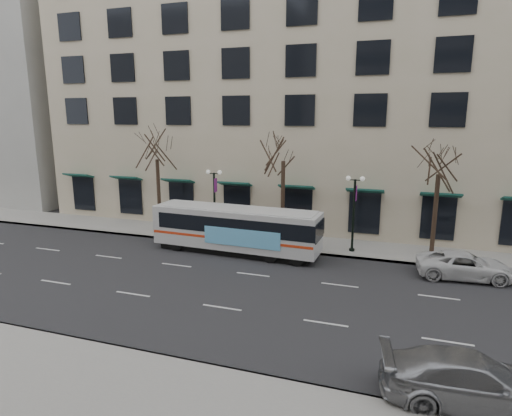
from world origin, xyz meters
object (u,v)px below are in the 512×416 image
at_px(tree_far_left, 156,147).
at_px(silver_car, 471,380).
at_px(tree_far_right, 440,159).
at_px(white_pickup, 465,266).
at_px(lamp_post_right, 354,210).
at_px(lamp_post_left, 215,201).
at_px(city_bus, 237,228).
at_px(tree_far_mid, 283,147).

distance_m(tree_far_left, silver_car, 25.89).
relative_size(tree_far_right, white_pickup, 1.53).
height_order(lamp_post_right, white_pickup, lamp_post_right).
bearing_deg(silver_car, lamp_post_left, 38.95).
height_order(lamp_post_left, lamp_post_right, same).
xyz_separation_m(lamp_post_left, city_bus, (2.65, -2.41, -1.26)).
xyz_separation_m(tree_far_right, silver_car, (0.27, -15.00, -5.60)).
distance_m(tree_far_left, city_bus, 9.63).
xyz_separation_m(tree_far_left, lamp_post_left, (5.01, -0.60, -3.75)).
bearing_deg(tree_far_right, lamp_post_left, -177.71).
bearing_deg(tree_far_right, city_bus, -166.31).
height_order(lamp_post_left, city_bus, lamp_post_left).
relative_size(tree_far_left, lamp_post_right, 1.60).
height_order(tree_far_mid, white_pickup, tree_far_mid).
bearing_deg(tree_far_left, tree_far_right, 0.00).
height_order(silver_car, white_pickup, silver_car).
distance_m(tree_far_mid, silver_car, 19.17).
bearing_deg(tree_far_mid, lamp_post_right, -6.83).
bearing_deg(city_bus, tree_far_mid, 54.57).
distance_m(silver_car, white_pickup, 11.93).
distance_m(tree_far_left, white_pickup, 22.60).
xyz_separation_m(silver_car, white_pickup, (1.30, 11.86, -0.09)).
height_order(lamp_post_left, silver_car, lamp_post_left).
height_order(tree_far_right, silver_car, tree_far_right).
bearing_deg(silver_car, lamp_post_right, 12.36).
bearing_deg(tree_far_left, silver_car, -36.50).
xyz_separation_m(tree_far_mid, lamp_post_left, (-4.99, -0.60, -3.96)).
bearing_deg(white_pickup, city_bus, 84.77).
distance_m(lamp_post_right, silver_car, 15.48).
distance_m(lamp_post_left, city_bus, 3.79).
xyz_separation_m(tree_far_left, tree_far_right, (20.00, 0.00, -0.28)).
height_order(tree_far_left, tree_far_mid, tree_far_mid).
bearing_deg(tree_far_right, lamp_post_right, -173.15).
xyz_separation_m(tree_far_mid, silver_car, (10.27, -15.00, -6.09)).
distance_m(tree_far_mid, tree_far_right, 10.01).
xyz_separation_m(lamp_post_right, city_bus, (-7.35, -2.41, -1.26)).
bearing_deg(tree_far_left, white_pickup, -8.28).
relative_size(tree_far_mid, tree_far_right, 1.06).
height_order(lamp_post_right, city_bus, lamp_post_right).
distance_m(tree_far_left, tree_far_mid, 10.00).
height_order(tree_far_left, city_bus, tree_far_left).
bearing_deg(lamp_post_right, silver_car, -69.93).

